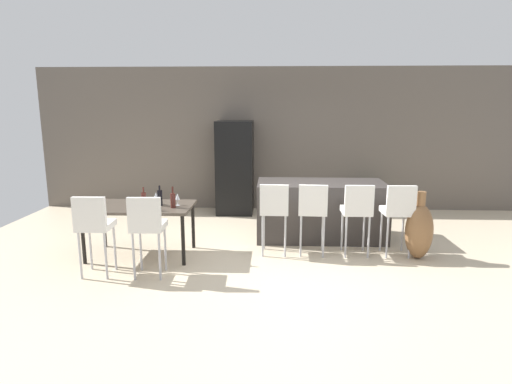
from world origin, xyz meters
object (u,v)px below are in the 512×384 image
dining_table (140,210)px  dining_chair_near (94,223)px  kitchen_island (321,210)px  potted_plant (371,195)px  bar_chair_middle (313,208)px  wine_bottle_middle (173,200)px  bar_chair_far (398,209)px  refrigerator (235,168)px  bar_chair_right (357,208)px  wine_glass_right (177,197)px  wine_bottle_left (160,198)px  floor_vase (419,231)px  wine_bottle_inner (144,201)px  bar_chair_left (274,208)px  dining_chair_far (147,223)px  wine_glass_far (156,196)px

dining_table → dining_chair_near: dining_chair_near is taller
kitchen_island → potted_plant: size_ratio=3.13×
bar_chair_middle → wine_bottle_middle: size_ratio=3.54×
bar_chair_far → dining_table: 3.66m
kitchen_island → refrigerator: (-1.54, 1.62, 0.46)m
bar_chair_right → refrigerator: size_ratio=0.57×
bar_chair_middle → wine_glass_right: (-1.91, -0.09, 0.17)m
kitchen_island → wine_bottle_left: wine_bottle_left is taller
wine_glass_right → refrigerator: 2.63m
bar_chair_middle → bar_chair_right: same height
dining_table → dining_chair_near: (-0.33, -0.78, 0.02)m
wine_bottle_middle → floor_vase: wine_bottle_middle is taller
bar_chair_middle → refrigerator: (-1.33, 2.47, 0.22)m
wine_glass_right → wine_bottle_inner: bearing=-144.3°
kitchen_island → dining_table: size_ratio=1.37×
bar_chair_right → dining_table: (-3.08, -0.12, -0.02)m
bar_chair_left → wine_glass_right: size_ratio=6.03×
bar_chair_middle → bar_chair_left: bearing=-180.0°
refrigerator → floor_vase: 3.83m
wine_bottle_middle → dining_chair_near: bearing=-141.6°
dining_table → refrigerator: 2.83m
wine_bottle_middle → bar_chair_far: bearing=4.3°
wine_bottle_middle → wine_bottle_left: size_ratio=1.03×
kitchen_island → dining_chair_near: 3.48m
bar_chair_middle → wine_glass_right: bearing=-177.2°
wine_bottle_inner → kitchen_island: bearing=26.0°
dining_table → wine_bottle_inner: wine_bottle_inner is taller
dining_chair_near → wine_bottle_left: size_ratio=3.65×
bar_chair_far → dining_chair_near: same height
wine_bottle_inner → bar_chair_middle: bearing=9.3°
wine_bottle_middle → wine_bottle_inner: (-0.36, -0.14, 0.02)m
wine_glass_right → floor_vase: size_ratio=0.18×
wine_glass_right → dining_chair_far: bearing=-104.1°
dining_chair_far → floor_vase: (3.60, 0.83, -0.30)m
dining_chair_near → potted_plant: bearing=38.9°
floor_vase → potted_plant: floor_vase is taller
wine_bottle_middle → wine_bottle_left: bearing=150.5°
wine_glass_far → refrigerator: refrigerator is taller
dining_chair_near → refrigerator: size_ratio=0.57×
bar_chair_middle → floor_vase: (1.49, -0.07, -0.30)m
bar_chair_far → potted_plant: bearing=85.9°
refrigerator → wine_glass_right: bearing=-102.8°
bar_chair_far → wine_bottle_middle: bar_chair_far is taller
wine_bottle_inner → bar_chair_left: bearing=12.0°
dining_chair_near → dining_table: bearing=67.0°
bar_chair_middle → floor_vase: size_ratio=1.09×
dining_table → dining_chair_near: 0.85m
bar_chair_right → wine_bottle_inner: bearing=-172.7°
floor_vase → wine_glass_far: bearing=179.2°
wine_bottle_middle → wine_glass_right: size_ratio=1.70×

